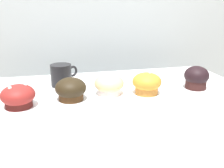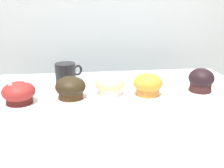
% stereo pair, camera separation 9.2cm
% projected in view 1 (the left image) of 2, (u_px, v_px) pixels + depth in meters
% --- Properties ---
extents(wall_back, '(3.20, 0.10, 1.80)m').
position_uv_depth(wall_back, '(94.00, 67.00, 1.52)').
color(wall_back, '#A8B2B7').
rests_on(wall_back, ground).
extents(muffin_front_center, '(0.09, 0.09, 0.09)m').
position_uv_depth(muffin_front_center, '(196.00, 77.00, 1.01)').
color(muffin_front_center, '#341A19').
rests_on(muffin_front_center, display_counter).
extents(muffin_back_left, '(0.11, 0.11, 0.07)m').
position_uv_depth(muffin_back_left, '(109.00, 85.00, 0.94)').
color(muffin_back_left, white).
rests_on(muffin_back_left, display_counter).
extents(muffin_back_right, '(0.11, 0.11, 0.08)m').
position_uv_depth(muffin_back_right, '(71.00, 90.00, 0.89)').
color(muffin_back_right, '#422A15').
rests_on(muffin_back_right, display_counter).
extents(muffin_front_left, '(0.11, 0.11, 0.08)m').
position_uv_depth(muffin_front_left, '(18.00, 97.00, 0.83)').
color(muffin_front_left, '#491714').
rests_on(muffin_front_left, display_counter).
extents(muffin_front_right, '(0.11, 0.11, 0.08)m').
position_uv_depth(muffin_front_right, '(147.00, 83.00, 0.95)').
color(muffin_front_right, '#C07C33').
rests_on(muffin_front_right, display_counter).
extents(coffee_cup, '(0.11, 0.09, 0.09)m').
position_uv_depth(coffee_cup, '(62.00, 75.00, 1.04)').
color(coffee_cup, black).
rests_on(coffee_cup, display_counter).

